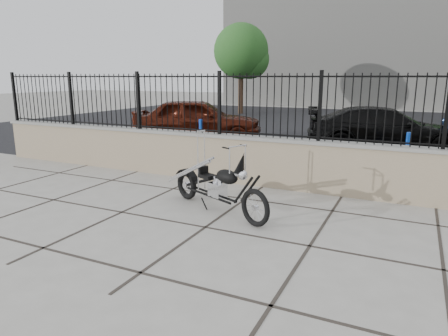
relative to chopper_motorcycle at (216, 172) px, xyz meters
name	(u,v)px	position (x,y,z in m)	size (l,w,h in m)	color
ground_plane	(205,227)	(0.19, -0.72, -0.64)	(90.00, 90.00, 0.00)	#99968E
parking_lot	(346,128)	(0.19, 11.78, -0.64)	(30.00, 30.00, 0.00)	black
retaining_wall	(266,162)	(0.19, 1.78, -0.16)	(14.00, 0.36, 0.96)	gray
iron_fence	(267,106)	(0.19, 1.78, 0.92)	(14.00, 0.08, 1.20)	black
background_building	(382,49)	(0.19, 25.78, 3.36)	(22.00, 6.00, 8.00)	beige
chopper_motorcycle	(216,172)	(0.00, 0.00, 0.00)	(2.13, 0.38, 1.28)	black
car_red	(197,120)	(-3.72, 6.04, 0.07)	(1.68, 4.18, 1.42)	#3F1209
car_black	(384,129)	(1.97, 6.82, -0.01)	(1.76, 4.33, 1.26)	black
bollard_a	(201,135)	(-2.73, 4.48, -0.18)	(0.11, 0.11, 0.92)	#0D25C7
bollard_b	(407,152)	(2.66, 4.34, -0.20)	(0.11, 0.11, 0.88)	#0B61B2
tree_left	(241,49)	(-6.47, 16.08, 3.00)	(3.08, 3.08, 5.20)	#382619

